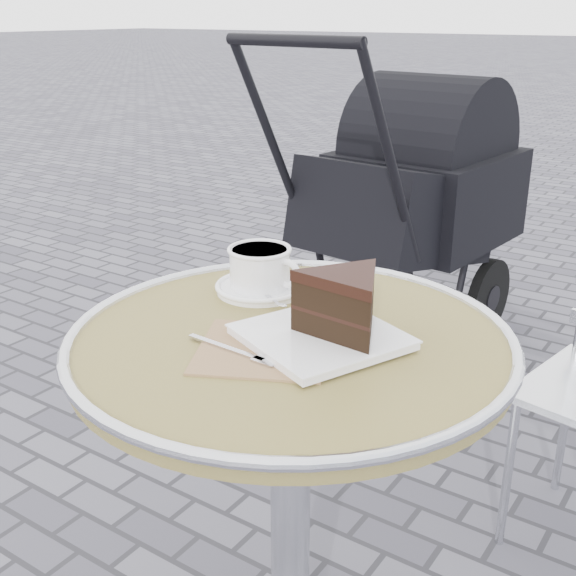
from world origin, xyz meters
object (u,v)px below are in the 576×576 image
Objects in this scene: cake_plate_set at (337,311)px; baby_stroller at (407,212)px; cappuccino_set at (261,272)px; cafe_table at (290,424)px.

cake_plate_set is 1.63m from baby_stroller.
cake_plate_set is at bearing -63.49° from baby_stroller.
baby_stroller is at bearing 102.94° from cappuccino_set.
cake_plate_set reaches higher than cappuccino_set.
cafe_table is at bearing -41.42° from cappuccino_set.
baby_stroller reaches higher than cappuccino_set.
baby_stroller is at bearing 133.68° from cake_plate_set.
cake_plate_set is (0.08, 0.02, 0.22)m from cafe_table.
baby_stroller is (-0.58, 1.51, -0.27)m from cake_plate_set.
baby_stroller reaches higher than cafe_table.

